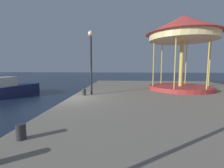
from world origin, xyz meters
The scene contains 7 objects.
ground_plane centered at (0.00, 0.00, 0.00)m, with size 120.00×120.00×0.00m, color #162338.
quay_dock centered at (7.79, 0.00, 0.40)m, with size 15.58×22.68×0.80m, color gray.
motorboat_navy centered at (-6.84, 4.47, 0.65)m, with size 2.58×4.72×1.73m.
carousel centered at (7.74, 3.76, 5.07)m, with size 5.59×5.59×5.70m.
lamp_post_mid_promenade centered at (1.11, 1.13, 3.62)m, with size 0.36×0.36×4.10m.
bollard_center centered at (0.59, -5.38, 1.00)m, with size 0.24×0.24×0.40m, color #2D2D33.
bollard_north centered at (0.68, 0.82, 1.00)m, with size 0.24×0.24×0.40m, color #2D2D33.
Camera 1 is at (3.16, -9.05, 2.64)m, focal length 25.30 mm.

